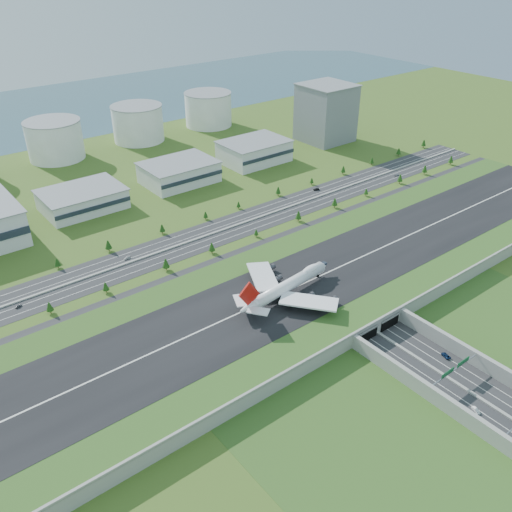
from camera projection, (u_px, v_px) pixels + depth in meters
ground at (312, 291)px, 316.44m from camera, size 1200.00×1200.00×0.00m
airfield_deck at (312, 285)px, 314.30m from camera, size 520.00×100.00×9.20m
underpass_road at (462, 381)px, 247.17m from camera, size 38.80×120.40×8.00m
sign_gantry_near at (455, 370)px, 248.36m from camera, size 38.70×0.70×9.80m
north_expressway at (219, 231)px, 380.94m from camera, size 560.00×36.00×0.12m
tree_row at (253, 216)px, 391.55m from camera, size 503.08×48.61×8.48m
hangar_mid_a at (82, 200)px, 409.79m from camera, size 58.00×42.00×15.00m
hangar_mid_b at (179, 173)px, 454.50m from camera, size 58.00×42.00×17.00m
hangar_mid_c at (254, 152)px, 496.56m from camera, size 58.00×42.00×19.00m
office_tower at (326, 113)px, 541.39m from camera, size 46.00×46.00×55.00m
fuel_tank_b at (55, 140)px, 499.55m from camera, size 50.00×50.00×35.00m
fuel_tank_c at (138, 124)px, 544.77m from camera, size 50.00×50.00×35.00m
fuel_tank_d at (208, 109)px, 589.98m from camera, size 50.00×50.00×35.00m
bay_water at (35, 113)px, 642.47m from camera, size 1200.00×260.00×0.06m
boeing_747 at (287, 286)px, 295.64m from camera, size 70.47×66.28×21.81m
car_0 at (427, 382)px, 250.12m from camera, size 2.08×4.30×1.41m
car_1 at (476, 410)px, 235.34m from camera, size 2.93×4.74×1.47m
car_2 at (446, 355)px, 266.19m from camera, size 3.76×5.74×1.47m
car_4 at (19, 306)px, 302.22m from camera, size 4.38×2.92×1.39m
car_5 at (316, 189)px, 443.06m from camera, size 5.32×3.10×1.66m
car_6 at (397, 175)px, 470.77m from camera, size 5.61×3.87×1.42m
car_7 at (127, 258)px, 347.97m from camera, size 5.13×3.14×1.39m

